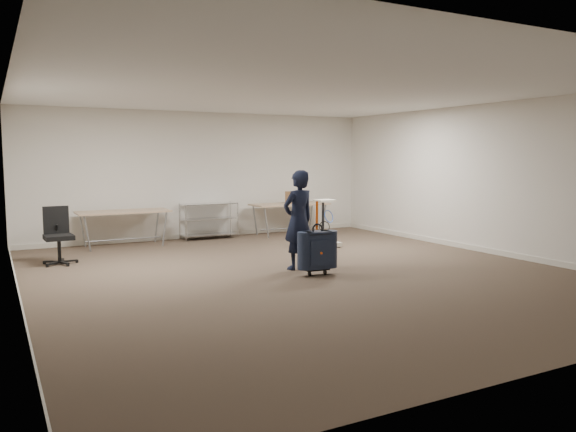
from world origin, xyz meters
TOP-DOWN VIEW (x-y plane):
  - ground at (0.00, 0.00)m, footprint 9.00×9.00m
  - room_shell at (0.00, 1.38)m, footprint 8.00×9.00m
  - folding_table_left at (-1.90, 3.95)m, footprint 1.80×0.75m
  - folding_table_right at (1.90, 3.95)m, footprint 1.80×0.75m
  - wire_shelf at (0.00, 4.20)m, footprint 1.22×0.47m
  - person at (0.10, 0.30)m, footprint 0.64×0.49m
  - suitcase at (0.12, -0.26)m, footprint 0.44×0.28m
  - office_chair at (-3.27, 2.58)m, footprint 0.59×0.59m
  - equipment_cart at (1.66, 2.03)m, footprint 0.53×0.53m
  - cardboard_box at (2.03, 3.94)m, footprint 0.37×0.28m

SIDE VIEW (x-z plane):
  - ground at x=0.00m, z-range 0.00..0.00m
  - room_shell at x=0.00m, z-range -4.45..4.55m
  - equipment_cart at x=1.66m, z-range -0.23..0.73m
  - office_chair at x=-3.27m, z-range -0.19..0.78m
  - suitcase at x=0.12m, z-range -0.18..0.96m
  - wire_shelf at x=0.00m, z-range 0.04..0.84m
  - folding_table_left at x=-1.90m, z-range 0.31..1.04m
  - folding_table_right at x=1.90m, z-range 0.31..1.04m
  - person at x=0.10m, z-range 0.00..1.60m
  - cardboard_box at x=2.03m, z-range 0.73..1.01m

